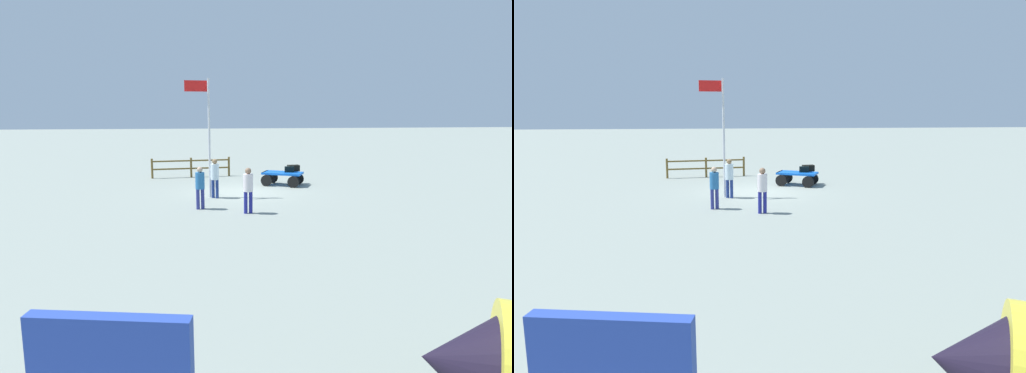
% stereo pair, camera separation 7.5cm
% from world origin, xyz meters
% --- Properties ---
extents(ground_plane, '(120.00, 120.00, 0.00)m').
position_xyz_m(ground_plane, '(0.00, 0.00, 0.00)').
color(ground_plane, gray).
extents(luggage_cart, '(2.30, 1.90, 0.68)m').
position_xyz_m(luggage_cart, '(-2.17, -1.64, 0.48)').
color(luggage_cart, blue).
rests_on(luggage_cart, ground).
extents(suitcase_navy, '(0.53, 0.37, 0.28)m').
position_xyz_m(suitcase_navy, '(-2.54, -1.63, 0.82)').
color(suitcase_navy, black).
rests_on(suitcase_navy, luggage_cart).
extents(suitcase_tan, '(0.65, 0.45, 0.31)m').
position_xyz_m(suitcase_tan, '(-2.82, -2.00, 0.84)').
color(suitcase_tan, black).
rests_on(suitcase_tan, luggage_cart).
extents(worker_lead, '(0.48, 0.48, 1.75)m').
position_xyz_m(worker_lead, '(1.31, 1.33, 1.03)').
color(worker_lead, navy).
rests_on(worker_lead, ground).
extents(worker_trailing, '(0.44, 0.44, 1.76)m').
position_xyz_m(worker_trailing, '(0.08, 4.40, 1.05)').
color(worker_trailing, navy).
rests_on(worker_trailing, ground).
extents(worker_supervisor, '(0.47, 0.47, 1.69)m').
position_xyz_m(worker_supervisor, '(1.92, 3.48, 1.00)').
color(worker_supervisor, navy).
rests_on(worker_supervisor, ground).
extents(flagpole, '(1.08, 0.25, 5.23)m').
position_xyz_m(flagpole, '(1.64, 1.11, 3.10)').
color(flagpole, silver).
rests_on(flagpole, ground).
extents(wooden_fence, '(4.46, 0.65, 1.12)m').
position_xyz_m(wooden_fence, '(2.60, -4.84, 0.65)').
color(wooden_fence, brown).
rests_on(wooden_fence, ground).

